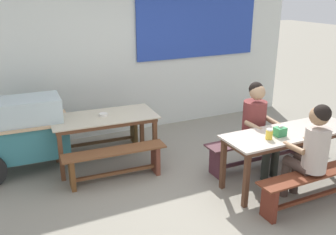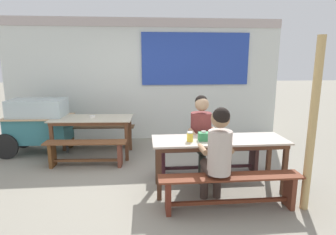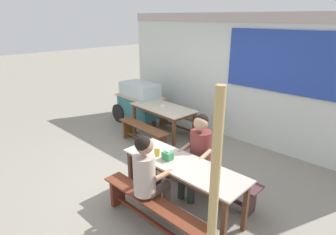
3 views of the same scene
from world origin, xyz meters
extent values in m
plane|color=gray|center=(0.00, 0.00, 0.00)|extent=(40.00, 40.00, 0.00)
cube|color=silver|center=(0.00, 2.46, 1.28)|extent=(6.30, 0.12, 2.57)
cube|color=#2844A4|center=(1.15, 2.37, 1.87)|extent=(2.48, 0.03, 1.17)
cube|color=#B6A8A5|center=(0.00, 2.48, 2.67)|extent=(6.30, 0.20, 0.20)
cube|color=beige|center=(-1.05, 1.27, 0.75)|extent=(1.57, 0.83, 0.02)
cube|color=brown|center=(-1.05, 1.27, 0.71)|extent=(1.48, 0.76, 0.06)
cube|color=brown|center=(-0.35, 1.54, 0.34)|extent=(0.06, 0.06, 0.68)
cube|color=brown|center=(-0.39, 0.92, 0.34)|extent=(0.06, 0.06, 0.68)
cube|color=brown|center=(-1.71, 1.62, 0.34)|extent=(0.06, 0.06, 0.68)
cube|color=brown|center=(-1.75, 1.00, 0.34)|extent=(0.06, 0.06, 0.68)
cube|color=#BDB0A2|center=(0.99, -0.38, 0.74)|extent=(1.89, 0.62, 0.03)
cube|color=#533322|center=(0.99, -0.38, 0.70)|extent=(1.81, 0.56, 0.06)
cube|color=#533322|center=(1.86, -0.13, 0.34)|extent=(0.06, 0.06, 0.67)
cube|color=#533322|center=(1.86, -0.63, 0.34)|extent=(0.06, 0.06, 0.67)
cube|color=#533322|center=(0.13, -0.13, 0.34)|extent=(0.06, 0.06, 0.67)
cube|color=#533322|center=(0.13, -0.62, 0.34)|extent=(0.06, 0.06, 0.67)
cube|color=brown|center=(-1.02, 1.85, 0.44)|extent=(1.50, 0.38, 0.02)
cube|color=brown|center=(-0.39, 1.81, 0.21)|extent=(0.07, 0.25, 0.43)
cube|color=brown|center=(-1.64, 1.89, 0.21)|extent=(0.07, 0.25, 0.43)
cube|color=brown|center=(-1.02, 1.85, 0.11)|extent=(1.21, 0.11, 0.04)
cube|color=brown|center=(-1.08, 0.70, 0.44)|extent=(1.44, 0.37, 0.02)
cube|color=brown|center=(-0.49, 0.66, 0.21)|extent=(0.07, 0.25, 0.43)
cube|color=brown|center=(-1.68, 0.73, 0.21)|extent=(0.07, 0.25, 0.43)
cube|color=brown|center=(-1.08, 0.70, 0.11)|extent=(1.14, 0.11, 0.04)
cube|color=#4B2A2F|center=(1.00, 0.20, 0.44)|extent=(1.77, 0.32, 0.03)
cube|color=#4A2E2D|center=(1.76, 0.20, 0.21)|extent=(0.06, 0.27, 0.42)
cube|color=#512933|center=(0.23, 0.20, 0.21)|extent=(0.06, 0.27, 0.42)
cube|color=#4B2A2F|center=(1.00, 0.20, 0.11)|extent=(1.48, 0.05, 0.04)
cube|color=brown|center=(0.99, -0.96, 0.44)|extent=(1.79, 0.27, 0.02)
cube|color=maroon|center=(0.22, -0.95, 0.21)|extent=(0.06, 0.23, 0.43)
cube|color=brown|center=(0.99, -0.96, 0.11)|extent=(1.51, 0.05, 0.04)
cube|color=teal|center=(-2.14, 1.52, 0.49)|extent=(1.18, 0.69, 0.49)
cube|color=silver|center=(-2.14, 1.52, 0.91)|extent=(1.06, 0.62, 0.36)
cube|color=tan|center=(-2.14, 1.52, 0.74)|extent=(1.26, 0.77, 0.02)
cylinder|color=black|center=(-2.65, 1.90, 0.24)|extent=(0.49, 0.07, 0.49)
cylinder|color=black|center=(-2.68, 1.20, 0.24)|extent=(0.49, 0.07, 0.49)
cylinder|color=#333333|center=(-1.62, 1.50, 0.12)|extent=(0.05, 0.05, 0.24)
cylinder|color=#3F3F3F|center=(-1.38, 1.49, 0.63)|extent=(0.07, 0.64, 0.04)
cylinder|color=#262A25|center=(0.80, -0.18, 0.23)|extent=(0.11, 0.11, 0.45)
cylinder|color=#262A25|center=(0.98, -0.16, 0.23)|extent=(0.11, 0.11, 0.45)
cylinder|color=#262A25|center=(0.78, 0.00, 0.50)|extent=(0.17, 0.43, 0.13)
cylinder|color=#262A25|center=(0.96, 0.02, 0.50)|extent=(0.17, 0.43, 0.13)
cylinder|color=brown|center=(0.85, 0.20, 0.76)|extent=(0.33, 0.33, 0.54)
sphere|color=tan|center=(0.85, 0.18, 1.17)|extent=(0.22, 0.22, 0.22)
sphere|color=black|center=(0.85, 0.21, 1.21)|extent=(0.20, 0.20, 0.20)
cylinder|color=tan|center=(0.68, 0.00, 0.75)|extent=(0.10, 0.31, 0.10)
cylinder|color=tan|center=(1.05, 0.04, 0.75)|extent=(0.10, 0.31, 0.11)
cylinder|color=#43342E|center=(0.92, -0.62, 0.23)|extent=(0.11, 0.11, 0.45)
cylinder|color=#43342E|center=(0.74, -0.63, 0.23)|extent=(0.11, 0.11, 0.45)
cylinder|color=#43342E|center=(0.92, -0.79, 0.50)|extent=(0.14, 0.37, 0.13)
cylinder|color=#43342E|center=(0.74, -0.79, 0.50)|extent=(0.14, 0.37, 0.13)
cylinder|color=#B9AA9F|center=(0.84, -0.96, 0.76)|extent=(0.29, 0.29, 0.54)
sphere|color=#98704F|center=(0.84, -0.94, 1.17)|extent=(0.22, 0.22, 0.22)
sphere|color=black|center=(0.84, -0.97, 1.21)|extent=(0.21, 0.21, 0.21)
cylinder|color=#98704F|center=(1.00, -0.77, 0.75)|extent=(0.08, 0.31, 0.09)
cylinder|color=#98704F|center=(0.67, -0.78, 0.75)|extent=(0.08, 0.30, 0.07)
cube|color=#338850|center=(0.75, -0.44, 0.81)|extent=(0.14, 0.12, 0.11)
cube|color=white|center=(0.75, -0.44, 0.88)|extent=(0.06, 0.03, 0.02)
cylinder|color=yellow|center=(0.56, -0.46, 0.82)|extent=(0.09, 0.09, 0.12)
cylinder|color=white|center=(0.56, -0.46, 0.88)|extent=(0.08, 0.08, 0.02)
cylinder|color=silver|center=(-1.05, 1.28, 0.78)|extent=(0.12, 0.12, 0.04)
cylinder|color=tan|center=(1.95, -1.01, 1.07)|extent=(0.10, 0.10, 2.13)
camera|label=1|loc=(-2.41, -3.74, 2.55)|focal=39.46mm
camera|label=2|loc=(-0.06, -4.09, 1.86)|focal=29.86mm
camera|label=3|loc=(3.27, -3.03, 2.68)|focal=30.33mm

